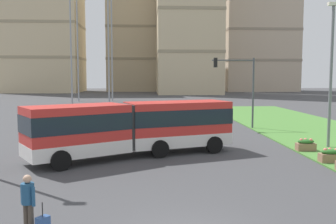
# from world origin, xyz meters

# --- Properties ---
(articulated_bus) EXTENTS (11.66, 7.19, 3.00)m
(articulated_bus) POSITION_xyz_m (-1.80, 11.27, 1.65)
(articulated_bus) COLOR red
(articulated_bus) RESTS_ON ground
(pedestrian_crossing) EXTENTS (0.49, 0.38, 1.74)m
(pedestrian_crossing) POSITION_xyz_m (-4.45, 0.76, 1.00)
(pedestrian_crossing) COLOR #4C4238
(pedestrian_crossing) RESTS_ON ground
(flower_planter_3) EXTENTS (1.10, 0.56, 0.74)m
(flower_planter_3) POSITION_xyz_m (8.41, 8.89, 0.43)
(flower_planter_3) COLOR #937051
(flower_planter_3) RESTS_ON grass_median
(flower_planter_4) EXTENTS (1.10, 0.56, 0.74)m
(flower_planter_4) POSITION_xyz_m (8.41, 11.94, 0.43)
(flower_planter_4) COLOR #937051
(flower_planter_4) RESTS_ON grass_median
(traffic_light_far_right) EXTENTS (3.65, 0.28, 6.04)m
(traffic_light_far_right) POSITION_xyz_m (6.84, 22.00, 4.14)
(traffic_light_far_right) COLOR #474C51
(traffic_light_far_right) RESTS_ON ground
(streetlight_median) EXTENTS (0.70, 0.28, 8.97)m
(streetlight_median) POSITION_xyz_m (10.31, 13.01, 4.93)
(streetlight_median) COLOR slate
(streetlight_median) RESTS_ON ground
(apartment_tower_west) EXTENTS (21.26, 17.96, 45.30)m
(apartment_tower_west) POSITION_xyz_m (-30.00, 99.47, 22.67)
(apartment_tower_west) COLOR beige
(apartment_tower_west) RESTS_ON ground
(apartment_tower_westcentre) EXTENTS (17.14, 16.22, 36.31)m
(apartment_tower_westcentre) POSITION_xyz_m (-4.02, 106.74, 18.18)
(apartment_tower_westcentre) COLOR tan
(apartment_tower_westcentre) RESTS_ON ground
(apartment_tower_eastcentre) EXTENTS (21.15, 15.30, 43.19)m
(apartment_tower_eastcentre) POSITION_xyz_m (32.26, 103.30, 21.62)
(apartment_tower_eastcentre) COLOR #C6B299
(apartment_tower_eastcentre) RESTS_ON ground
(transmission_pylon) EXTENTS (9.00, 6.24, 28.37)m
(transmission_pylon) POSITION_xyz_m (-10.19, 55.69, 15.59)
(transmission_pylon) COLOR gray
(transmission_pylon) RESTS_ON ground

